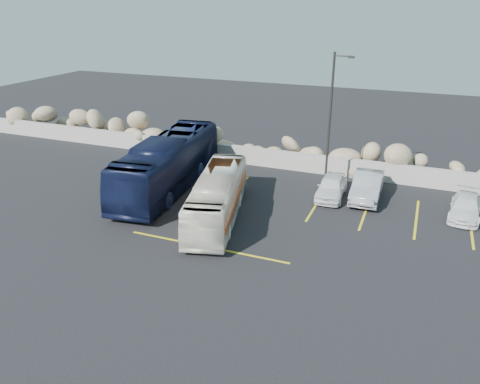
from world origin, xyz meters
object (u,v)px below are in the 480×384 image
at_px(car_a, 331,187).
at_px(car_b, 367,186).
at_px(car_c, 466,207).
at_px(lamppost, 331,119).
at_px(vintage_bus, 217,197).
at_px(tour_coach, 168,163).

height_order(car_a, car_b, car_b).
bearing_deg(car_c, lamppost, 176.56).
xyz_separation_m(vintage_bus, tour_coach, (-4.50, 2.82, 0.38)).
distance_m(tour_coach, car_a, 9.74).
relative_size(vintage_bus, car_a, 2.29).
bearing_deg(car_a, car_c, -2.41).
xyz_separation_m(lamppost, car_b, (2.50, -0.63, -3.56)).
bearing_deg(vintage_bus, lamppost, 40.58).
relative_size(car_b, car_c, 1.20).
xyz_separation_m(lamppost, car_a, (0.57, -1.26, -3.66)).
relative_size(car_a, car_b, 0.84).
bearing_deg(lamppost, tour_coach, -158.91).
relative_size(vintage_bus, tour_coach, 0.76).
xyz_separation_m(tour_coach, car_c, (16.55, 2.15, -1.03)).
distance_m(lamppost, tour_coach, 9.90).
bearing_deg(car_b, lamppost, 164.70).
height_order(car_b, car_c, car_b).
height_order(vintage_bus, car_c, vintage_bus).
distance_m(tour_coach, car_c, 16.72).
height_order(vintage_bus, tour_coach, tour_coach).
distance_m(car_a, car_c, 7.10).
relative_size(car_a, car_c, 1.00).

